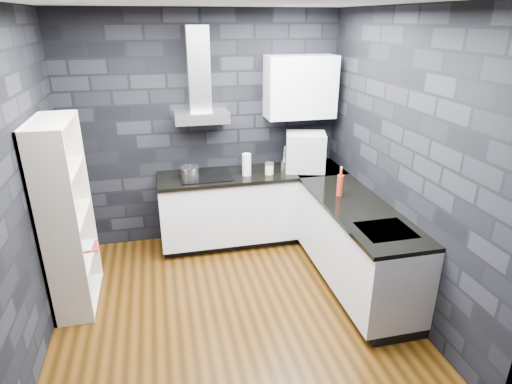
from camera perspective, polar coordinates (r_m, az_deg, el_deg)
name	(u,v)px	position (r m, az deg, el deg)	size (l,w,h in m)	color
ground	(231,309)	(4.26, -3.34, -15.28)	(3.20, 3.20, 0.00)	#42260A
ceiling	(223,1)	(3.38, -4.44, 24.05)	(3.20, 3.20, 0.00)	white
wall_back	(205,131)	(5.14, -6.85, 8.13)	(3.20, 0.05, 2.70)	black
wall_front	(282,286)	(2.18, 3.48, -12.46)	(3.20, 0.05, 2.70)	black
wall_left	(17,193)	(3.72, -29.29, -0.17)	(0.05, 3.20, 2.70)	black
wall_right	(402,163)	(4.16, 18.88, 3.69)	(0.05, 3.20, 2.70)	black
toekick_back	(252,235)	(5.42, -0.59, -5.70)	(2.18, 0.50, 0.10)	black
toekick_right	(356,281)	(4.66, 13.19, -11.42)	(0.50, 1.78, 0.10)	black
counter_back_cab	(252,205)	(5.20, -0.51, -1.71)	(2.20, 0.60, 0.76)	silver
counter_right_cab	(356,245)	(4.43, 13.21, -6.86)	(0.60, 1.80, 0.76)	silver
counter_back_top	(252,174)	(5.04, -0.50, 2.40)	(2.20, 0.62, 0.04)	black
counter_right_top	(359,208)	(4.25, 13.55, -2.15)	(0.62, 1.80, 0.04)	black
counter_corner_top	(316,169)	(5.27, 8.00, 3.08)	(0.62, 0.62, 0.04)	black
hood_body	(202,117)	(4.90, -7.28, 9.93)	(0.60, 0.34, 0.12)	silver
hood_chimney	(199,69)	(4.89, -7.67, 15.95)	(0.24, 0.20, 0.90)	silver
upper_cabinet	(300,87)	(5.09, 5.92, 13.76)	(0.80, 0.35, 0.70)	silver
cooktop	(205,175)	(4.96, -6.75, 2.22)	(0.58, 0.50, 0.01)	black
sink_rim	(386,230)	(3.85, 16.93, -4.91)	(0.44, 0.40, 0.01)	silver
pot	(190,173)	(4.86, -8.80, 2.50)	(0.20, 0.20, 0.12)	silver
glass_vase	(247,165)	(4.91, -1.25, 3.67)	(0.10, 0.10, 0.25)	silver
storage_jar	(269,169)	(4.97, 1.78, 3.08)	(0.10, 0.10, 0.12)	beige
utensil_crock	(285,167)	(5.02, 3.88, 3.35)	(0.10, 0.10, 0.14)	silver
appliance_garage	(305,152)	(5.08, 6.60, 5.34)	(0.45, 0.35, 0.45)	#9DA0A4
red_bottle	(340,185)	(4.43, 11.14, 0.87)	(0.06, 0.06, 0.22)	#9F2C16
bookshelf	(66,217)	(4.27, -23.95, -3.10)	(0.34, 0.80, 1.80)	beige
fruit_bowl	(64,217)	(4.18, -24.21, -3.12)	(0.21, 0.21, 0.05)	white
book_red	(77,239)	(4.58, -22.76, -5.77)	(0.18, 0.02, 0.25)	maroon
book_second	(74,237)	(4.59, -23.15, -5.51)	(0.17, 0.02, 0.23)	#B2B2B2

